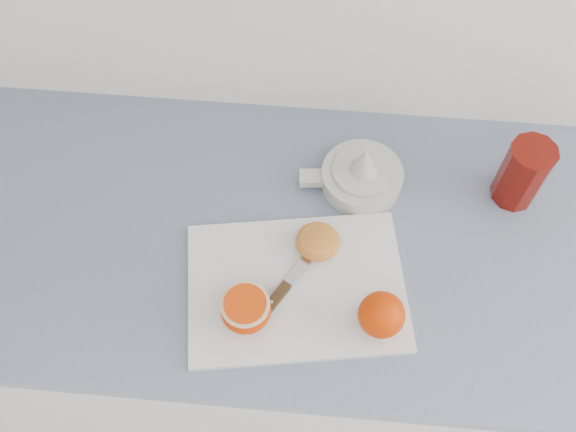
{
  "coord_description": "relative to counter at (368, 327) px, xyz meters",
  "views": [
    {
      "loc": [
        -0.18,
        1.12,
        1.93
      ],
      "look_at": [
        -0.23,
        1.69,
        0.96
      ],
      "focal_mm": 40.0,
      "sensor_mm": 36.0,
      "label": 1
    }
  ],
  "objects": [
    {
      "name": "cutting_board",
      "position": [
        -0.17,
        -0.11,
        0.45
      ],
      "size": [
        0.42,
        0.33,
        0.01
      ],
      "primitive_type": "cube",
      "rotation": [
        0.0,
        0.0,
        0.17
      ],
      "color": "white",
      "rests_on": "counter"
    },
    {
      "name": "paring_knife",
      "position": [
        -0.2,
        -0.14,
        0.46
      ],
      "size": [
        0.12,
        0.19,
        0.01
      ],
      "color": "#3F2F18",
      "rests_on": "cutting_board"
    },
    {
      "name": "half_orange",
      "position": [
        -0.25,
        -0.17,
        0.48
      ],
      "size": [
        0.08,
        0.08,
        0.05
      ],
      "color": "#E43300",
      "rests_on": "cutting_board"
    },
    {
      "name": "citrus_juicer",
      "position": [
        -0.07,
        0.12,
        0.47
      ],
      "size": [
        0.2,
        0.16,
        0.1
      ],
      "color": "silver",
      "rests_on": "counter"
    },
    {
      "name": "counter",
      "position": [
        0.0,
        0.0,
        0.0
      ],
      "size": [
        2.39,
        0.64,
        0.89
      ],
      "color": "silver",
      "rests_on": "ground"
    },
    {
      "name": "whole_orange",
      "position": [
        -0.03,
        -0.17,
        0.49
      ],
      "size": [
        0.08,
        0.08,
        0.08
      ],
      "color": "#E43300",
      "rests_on": "cutting_board"
    },
    {
      "name": "squeezed_shell",
      "position": [
        -0.14,
        -0.03,
        0.47
      ],
      "size": [
        0.08,
        0.08,
        0.03
      ],
      "color": "#CA7029",
      "rests_on": "cutting_board"
    },
    {
      "name": "red_tumbler",
      "position": [
        0.22,
        0.12,
        0.51
      ],
      "size": [
        0.09,
        0.09,
        0.14
      ],
      "color": "#6B0D06",
      "rests_on": "counter"
    }
  ]
}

